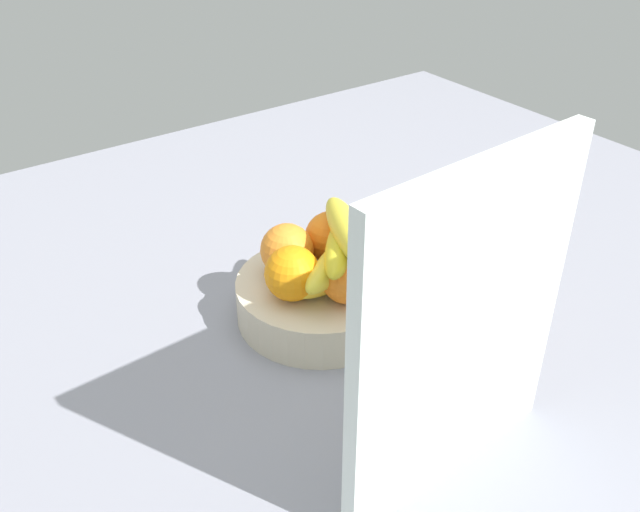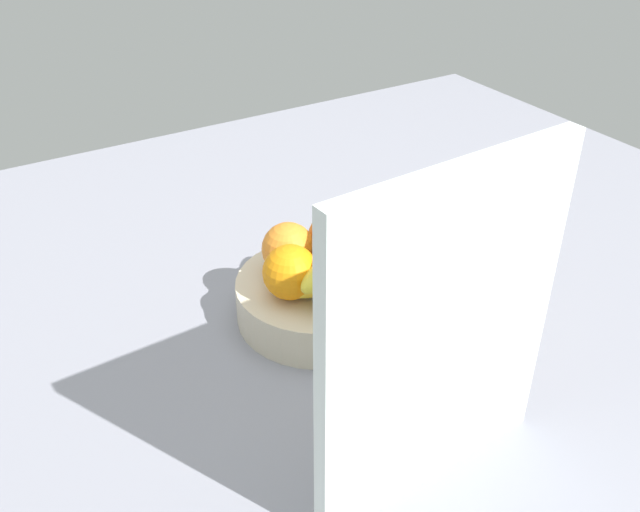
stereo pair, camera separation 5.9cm
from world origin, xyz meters
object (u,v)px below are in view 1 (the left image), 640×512
Objects in this scene: orange_front_right at (292,273)px; orange_back_right at (331,237)px; fruit_bowl at (320,298)px; banana_bunch at (344,251)px; orange_center at (348,276)px; cutting_board at (463,333)px; orange_back_left at (364,251)px; jar_lid at (390,223)px; orange_front_left at (287,250)px.

orange_front_right is 1.00× the size of orange_back_right.
fruit_bowl is 8.78cm from banana_bunch.
orange_front_right reaches higher than fruit_bowl.
orange_back_right is (-9.42, -4.48, 0.00)cm from orange_front_right.
orange_center is 1.00× the size of orange_back_right.
banana_bunch is at bearing -106.99° from cutting_board.
orange_center reaches higher than fruit_bowl.
jar_lid is (-18.41, -15.40, -8.83)cm from orange_back_left.
orange_front_right is 0.40× the size of banana_bunch.
orange_front_left is 1.00× the size of orange_back_left.
orange_front_right is at bearing 63.46° from orange_front_left.
orange_front_right is at bearing -92.30° from cutting_board.
orange_front_left is 34.86cm from cutting_board.
orange_center is at bearing -105.01° from cutting_board.
orange_back_left is 0.96× the size of jar_lid.
orange_front_left is at bearing -116.54° from orange_front_right.
fruit_bowl is at bearing 39.21° from orange_back_right.
orange_back_left is at bearing 174.54° from orange_front_right.
jar_lid is at bearing -153.52° from orange_back_right.
banana_bunch reaches higher than orange_back_left.
orange_front_left is 1.00× the size of orange_center.
orange_back_right is at bearing -140.79° from fruit_bowl.
orange_back_right is 35.26cm from cutting_board.
orange_front_right is 7.43cm from banana_bunch.
fruit_bowl is at bearing -85.24° from orange_center.
fruit_bowl is 3.15× the size of orange_front_left.
cutting_board reaches higher than orange_front_left.
orange_front_left is at bearing -5.82° from orange_back_right.
orange_front_left and orange_center have the same top height.
jar_lid is at bearing -127.17° from cutting_board.
orange_front_left is at bearing -56.03° from banana_bunch.
orange_front_right is 1.00× the size of orange_center.
cutting_board reaches higher than orange_center.
cutting_board is at bearing 91.06° from orange_front_right.
orange_back_left is 5.70cm from orange_back_right.
orange_back_left is 0.20× the size of cutting_board.
cutting_board is (4.47, 29.42, 15.11)cm from fruit_bowl.
jar_lid is at bearing -144.41° from banana_bunch.
orange_front_right is at bearing -40.43° from orange_center.
orange_front_left is 10.23cm from orange_center.
orange_center is 9.95cm from orange_back_right.
jar_lid is at bearing -150.92° from fruit_bowl.
orange_back_right is 23.86cm from jar_lid.
orange_back_left reaches higher than jar_lid.
orange_back_right is 0.40× the size of banana_bunch.
orange_front_right is at bearing 25.44° from orange_back_right.
fruit_bowl is 3.15× the size of orange_back_right.
fruit_bowl is 3.15× the size of orange_center.
cutting_board reaches higher than orange_back_right.
cutting_board is (2.06, 33.73, 8.57)cm from orange_front_left.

